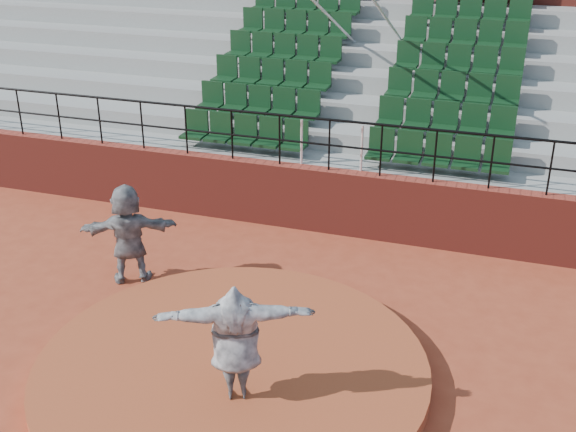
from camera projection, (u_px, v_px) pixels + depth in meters
The scene contains 8 objects.
ground at pixel (232, 376), 10.15m from camera, with size 90.00×90.00×0.00m, color #933921.
pitchers_mound at pixel (232, 369), 10.10m from camera, with size 5.50×5.50×0.25m, color #984022.
pitching_rubber at pixel (236, 355), 10.17m from camera, with size 0.60×0.15×0.03m, color white.
boundary_wall at pixel (328, 200), 14.20m from camera, with size 24.00×0.30×1.30m, color maroon.
wall_railing at pixel (330, 134), 13.62m from camera, with size 24.04×0.05×1.03m.
seating_deck at pixel (370, 112), 17.02m from camera, with size 24.00×5.97×4.63m.
pitcher at pixel (235, 342), 9.08m from camera, with size 2.00×0.54×1.63m, color black.
fielder at pixel (128, 234), 12.29m from camera, with size 1.65×0.52×1.78m, color black.
Camera 1 is at (3.35, -7.62, 6.28)m, focal length 45.00 mm.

